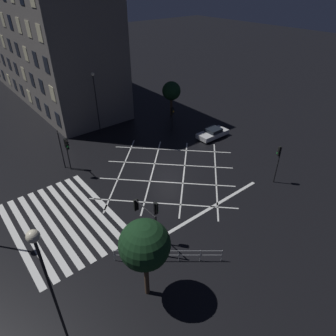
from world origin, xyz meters
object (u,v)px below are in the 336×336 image
object	(u,v)px
traffic_light_sw_main	(64,145)
traffic_light_sw_cross	(68,149)
traffic_light_se_main	(144,216)
traffic_light_se_cross	(156,215)
street_lamp_far	(43,266)
street_lamp_west	(96,96)
traffic_light_nw_main	(173,114)
street_tree_far	(145,245)
waiting_car	(213,133)
traffic_light_ne_main	(278,157)
street_tree_near	(171,91)

from	to	relation	value
traffic_light_sw_main	traffic_light_sw_cross	bearing A→B (deg)	133.70
traffic_light_sw_main	traffic_light_se_main	world-z (taller)	traffic_light_sw_main
traffic_light_se_main	traffic_light_sw_main	bearing A→B (deg)	1.82
traffic_light_se_cross	street_lamp_far	xyz separation A→B (m)	(2.73, -8.27, 3.56)
street_lamp_west	traffic_light_sw_cross	bearing A→B (deg)	-48.98
traffic_light_nw_main	street_tree_far	xyz separation A→B (m)	(17.16, -16.41, 2.05)
traffic_light_se_main	waiting_car	distance (m)	19.30
street_lamp_west	waiting_car	bearing A→B (deg)	46.55
traffic_light_ne_main	street_tree_near	world-z (taller)	street_tree_near
traffic_light_ne_main	street_tree_far	distance (m)	17.02
traffic_light_ne_main	waiting_car	distance (m)	10.98
traffic_light_sw_cross	street_tree_near	bearing A→B (deg)	14.48
traffic_light_sw_main	traffic_light_se_cross	xyz separation A→B (m)	(13.41, 1.16, -0.40)
traffic_light_nw_main	street_lamp_far	size ratio (longest dim) A/B	0.38
traffic_light_se_main	street_tree_far	xyz separation A→B (m)	(3.46, -2.33, 1.58)
traffic_light_sw_cross	street_tree_near	size ratio (longest dim) A/B	0.68
traffic_light_sw_cross	street_lamp_west	size ratio (longest dim) A/B	0.43
street_lamp_west	waiting_car	xyz separation A→B (m)	(9.85, 10.40, -4.39)
traffic_light_sw_cross	street_lamp_far	size ratio (longest dim) A/B	0.39
traffic_light_sw_main	street_lamp_far	distance (m)	17.92
traffic_light_se_main	street_lamp_far	size ratio (longest dim) A/B	0.45
street_lamp_west	waiting_car	size ratio (longest dim) A/B	1.88
traffic_light_sw_main	street_tree_near	size ratio (longest dim) A/B	0.89
traffic_light_nw_main	street_tree_near	xyz separation A→B (m)	(-4.21, 3.27, 1.22)
traffic_light_se_main	street_lamp_west	world-z (taller)	street_lamp_west
traffic_light_se_main	traffic_light_se_cross	xyz separation A→B (m)	(0.39, 0.74, -0.02)
street_lamp_far	traffic_light_se_cross	bearing A→B (deg)	108.23
street_lamp_far	traffic_light_sw_main	bearing A→B (deg)	156.21
waiting_car	traffic_light_ne_main	bearing A→B (deg)	77.35
traffic_light_sw_cross	street_tree_near	world-z (taller)	street_tree_near
traffic_light_nw_main	street_tree_far	bearing A→B (deg)	-43.72
waiting_car	street_tree_far	bearing A→B (deg)	33.38
traffic_light_se_cross	street_tree_near	size ratio (longest dim) A/B	0.80
traffic_light_se_cross	waiting_car	size ratio (longest dim) A/B	0.93
street_lamp_far	waiting_car	distance (m)	27.89
traffic_light_se_main	traffic_light_ne_main	distance (m)	14.54
traffic_light_ne_main	traffic_light_sw_cross	world-z (taller)	traffic_light_ne_main
traffic_light_se_cross	street_lamp_far	bearing A→B (deg)	-161.77
traffic_light_sw_cross	street_tree_far	xyz separation A→B (m)	(16.90, -2.35, 2.00)
traffic_light_sw_cross	waiting_car	world-z (taller)	traffic_light_sw_cross
traffic_light_ne_main	traffic_light_se_cross	xyz separation A→B (m)	(-0.92, -13.74, -0.07)
traffic_light_sw_main	street_tree_far	xyz separation A→B (m)	(16.48, -1.92, 1.20)
traffic_light_sw_main	waiting_car	distance (m)	17.87
traffic_light_se_cross	traffic_light_sw_cross	size ratio (longest dim) A/B	1.17
street_tree_far	traffic_light_ne_main	bearing A→B (deg)	97.28
traffic_light_sw_main	traffic_light_sw_cross	xyz separation A→B (m)	(-0.42, 0.44, -0.79)
traffic_light_se_main	traffic_light_sw_cross	xyz separation A→B (m)	(-13.44, 0.02, -0.42)
traffic_light_sw_main	street_tree_near	world-z (taller)	street_tree_near
waiting_car	traffic_light_nw_main	bearing A→B (deg)	-58.70
traffic_light_ne_main	street_lamp_west	world-z (taller)	street_lamp_west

